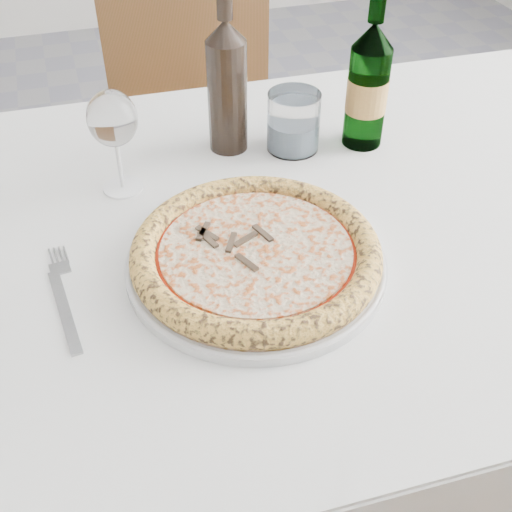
# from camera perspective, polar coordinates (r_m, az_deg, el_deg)

# --- Properties ---
(dining_table) EXTENTS (1.57, 0.95, 0.76)m
(dining_table) POSITION_cam_1_polar(r_m,az_deg,el_deg) (1.00, -1.67, -0.87)
(dining_table) COLOR brown
(dining_table) RESTS_ON floor
(chair_far) EXTENTS (0.51, 0.51, 0.93)m
(chair_far) POSITION_cam_1_polar(r_m,az_deg,el_deg) (1.74, -5.90, 12.87)
(chair_far) COLOR brown
(chair_far) RESTS_ON floor
(plate) EXTENTS (0.35, 0.35, 0.02)m
(plate) POSITION_cam_1_polar(r_m,az_deg,el_deg) (0.87, -0.00, -0.56)
(plate) COLOR silver
(plate) RESTS_ON dining_table
(pizza) EXTENTS (0.34, 0.34, 0.04)m
(pizza) POSITION_cam_1_polar(r_m,az_deg,el_deg) (0.86, -0.00, 0.33)
(pizza) COLOR tan
(pizza) RESTS_ON plate
(fork) EXTENTS (0.03, 0.22, 0.00)m
(fork) POSITION_cam_1_polar(r_m,az_deg,el_deg) (0.87, -16.77, -3.56)
(fork) COLOR #97999B
(fork) RESTS_ON dining_table
(wine_glass) EXTENTS (0.08, 0.08, 0.17)m
(wine_glass) POSITION_cam_1_polar(r_m,az_deg,el_deg) (0.98, -12.63, 11.61)
(wine_glass) COLOR white
(wine_glass) RESTS_ON dining_table
(tumbler) EXTENTS (0.09, 0.09, 0.10)m
(tumbler) POSITION_cam_1_polar(r_m,az_deg,el_deg) (1.11, 3.34, 11.53)
(tumbler) COLOR white
(tumbler) RESTS_ON dining_table
(beer_bottle) EXTENTS (0.07, 0.07, 0.27)m
(beer_bottle) POSITION_cam_1_polar(r_m,az_deg,el_deg) (1.11, 9.91, 14.68)
(beer_bottle) COLOR #265D27
(beer_bottle) RESTS_ON dining_table
(wine_bottle) EXTENTS (0.07, 0.07, 0.27)m
(wine_bottle) POSITION_cam_1_polar(r_m,az_deg,el_deg) (1.08, -2.59, 14.94)
(wine_bottle) COLOR black
(wine_bottle) RESTS_ON dining_table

